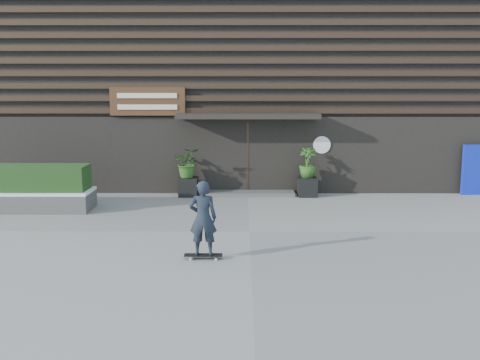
{
  "coord_description": "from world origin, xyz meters",
  "views": [
    {
      "loc": [
        -0.17,
        -13.13,
        3.49
      ],
      "look_at": [
        -0.23,
        1.0,
        1.1
      ],
      "focal_mm": 41.78,
      "sensor_mm": 36.0,
      "label": 1
    }
  ],
  "objects_px": {
    "planter_pot_right": "(307,187)",
    "raised_bed": "(30,201)",
    "skateboarder": "(203,218)",
    "planter_pot_left": "(188,187)"
  },
  "relations": [
    {
      "from": "planter_pot_left",
      "to": "skateboarder",
      "type": "relative_size",
      "value": 0.37
    },
    {
      "from": "planter_pot_left",
      "to": "raised_bed",
      "type": "xyz_separation_m",
      "value": [
        -4.31,
        -2.03,
        -0.05
      ]
    },
    {
      "from": "planter_pot_right",
      "to": "skateboarder",
      "type": "bearing_deg",
      "value": -113.53
    },
    {
      "from": "planter_pot_left",
      "to": "raised_bed",
      "type": "relative_size",
      "value": 0.17
    },
    {
      "from": "planter_pot_left",
      "to": "skateboarder",
      "type": "height_order",
      "value": "skateboarder"
    },
    {
      "from": "skateboarder",
      "to": "raised_bed",
      "type": "bearing_deg",
      "value": 139.05
    },
    {
      "from": "planter_pot_right",
      "to": "skateboarder",
      "type": "height_order",
      "value": "skateboarder"
    },
    {
      "from": "raised_bed",
      "to": "skateboarder",
      "type": "xyz_separation_m",
      "value": [
        5.24,
        -4.55,
        0.6
      ]
    },
    {
      "from": "planter_pot_left",
      "to": "skateboarder",
      "type": "distance_m",
      "value": 6.67
    },
    {
      "from": "planter_pot_right",
      "to": "raised_bed",
      "type": "height_order",
      "value": "planter_pot_right"
    }
  ]
}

